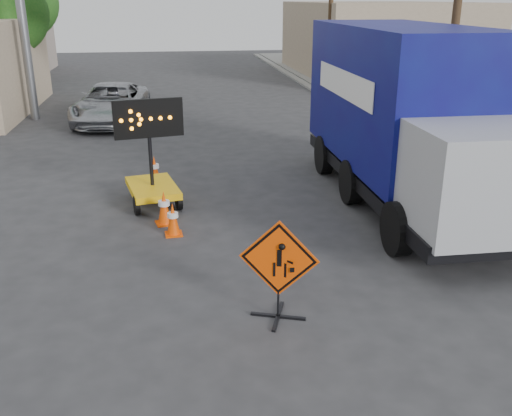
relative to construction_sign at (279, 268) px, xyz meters
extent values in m
plane|color=#2D2D30|center=(-0.69, -0.65, -0.89)|extent=(100.00, 100.00, 0.00)
cube|color=gray|center=(6.51, 14.35, -0.83)|extent=(0.40, 60.00, 0.12)
cube|color=gray|center=(8.81, 14.35, -0.82)|extent=(4.00, 60.00, 0.15)
cube|color=tan|center=(12.31, 29.35, 1.41)|extent=(10.00, 14.00, 4.60)
cylinder|color=slate|center=(-7.19, 17.35, 2.51)|extent=(0.36, 0.36, 6.80)
cylinder|color=slate|center=(-9.19, 25.35, 3.61)|extent=(0.44, 0.44, 9.00)
cylinder|color=#402D1B|center=(7.31, 9.35, 3.61)|extent=(0.26, 0.26, 9.00)
cylinder|color=#402D1B|center=(7.31, 23.35, 3.61)|extent=(0.26, 0.26, 9.00)
cylinder|color=#402D1B|center=(-8.69, 21.35, 0.73)|extent=(0.28, 0.28, 3.25)
sphere|color=#194E16|center=(-8.69, 21.35, 3.28)|extent=(3.71, 3.71, 3.71)
cylinder|color=#402D1B|center=(-9.69, 29.35, 0.90)|extent=(0.28, 0.28, 3.58)
sphere|color=#194E16|center=(-9.69, 29.35, 3.72)|extent=(4.10, 4.10, 4.10)
cube|color=black|center=(0.00, 0.00, -0.87)|extent=(0.87, 0.36, 0.04)
cube|color=black|center=(0.00, 0.00, -0.87)|extent=(0.36, 0.87, 0.04)
cylinder|color=black|center=(0.00, 0.00, -0.54)|extent=(0.04, 0.04, 0.70)
cube|color=#EF4605|center=(0.00, 0.00, 0.16)|extent=(1.21, 0.46, 1.27)
cube|color=black|center=(0.00, 0.00, 0.16)|extent=(1.12, 0.41, 1.19)
cube|color=#EFB50D|center=(-2.07, 5.83, -0.48)|extent=(1.44, 2.03, 0.17)
cylinder|color=black|center=(-2.07, 5.83, 0.59)|extent=(0.09, 0.09, 2.03)
cube|color=black|center=(-2.07, 5.83, 1.28)|extent=(1.65, 0.41, 0.92)
imported|color=#ABADB2|center=(-3.87, 16.18, -0.11)|extent=(3.13, 5.87, 1.57)
cube|color=black|center=(4.11, 4.89, -0.23)|extent=(2.75, 8.88, 0.33)
cube|color=#0B0754|center=(4.11, 5.78, 1.71)|extent=(2.84, 6.89, 3.32)
cube|color=#9EA0A5|center=(4.11, 1.35, 0.82)|extent=(2.57, 2.02, 1.99)
cube|color=#EF4605|center=(-1.61, 3.73, -0.88)|extent=(0.39, 0.39, 0.03)
cone|color=#EF4605|center=(-1.61, 3.73, -0.51)|extent=(0.29, 0.29, 0.70)
cylinder|color=silver|center=(-1.61, 3.73, -0.43)|extent=(0.24, 0.24, 0.10)
cube|color=#EF4605|center=(-1.79, 4.41, -0.87)|extent=(0.47, 0.47, 0.03)
cone|color=#EF4605|center=(-1.79, 4.41, -0.48)|extent=(0.31, 0.31, 0.76)
cylinder|color=silver|center=(-1.79, 4.41, -0.39)|extent=(0.26, 0.26, 0.11)
cube|color=#EF4605|center=(-2.04, 7.49, -0.87)|extent=(0.53, 0.53, 0.03)
cone|color=#EF4605|center=(-2.04, 7.49, -0.48)|extent=(0.31, 0.31, 0.76)
cylinder|color=silver|center=(-2.04, 7.49, -0.39)|extent=(0.26, 0.26, 0.11)
camera|label=1|loc=(-1.59, -7.91, 3.99)|focal=40.00mm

